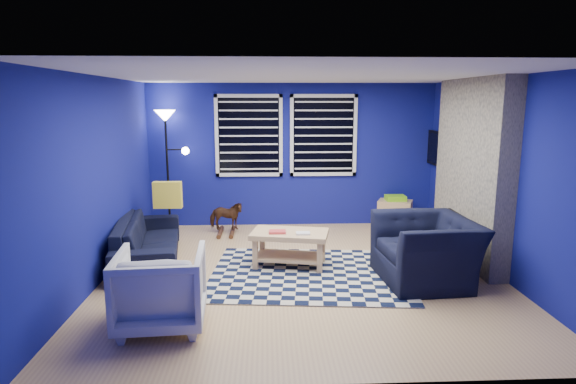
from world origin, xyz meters
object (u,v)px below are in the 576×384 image
at_px(tv, 439,149).
at_px(sofa, 148,240).
at_px(rocking_horse, 226,216).
at_px(cabinet, 395,213).
at_px(floor_lamp, 167,132).
at_px(armchair_bent, 161,289).
at_px(armchair_big, 426,250).
at_px(coffee_table, 290,241).

height_order(tv, sofa, tv).
distance_m(rocking_horse, cabinet, 2.96).
bearing_deg(floor_lamp, rocking_horse, -19.80).
height_order(armchair_bent, rocking_horse, armchair_bent).
distance_m(tv, sofa, 4.89).
bearing_deg(cabinet, rocking_horse, -150.29).
height_order(sofa, cabinet, sofa).
height_order(rocking_horse, floor_lamp, floor_lamp).
xyz_separation_m(sofa, rocking_horse, (0.97, 1.32, 0.01)).
xyz_separation_m(armchair_big, floor_lamp, (-3.61, 2.59, 1.28)).
height_order(sofa, rocking_horse, sofa).
relative_size(armchair_bent, coffee_table, 0.78).
height_order(tv, cabinet, tv).
bearing_deg(tv, armchair_bent, -139.07).
xyz_separation_m(tv, cabinet, (-0.64, 0.25, -1.15)).
height_order(armchair_big, floor_lamp, floor_lamp).
bearing_deg(rocking_horse, tv, -80.79).
bearing_deg(coffee_table, rocking_horse, 121.24).
height_order(tv, rocking_horse, tv).
relative_size(coffee_table, cabinet, 1.64).
bearing_deg(cabinet, floor_lamp, -157.11).
distance_m(rocking_horse, coffee_table, 1.90).
bearing_deg(coffee_table, cabinet, 45.29).
distance_m(sofa, floor_lamp, 2.16).
distance_m(armchair_big, cabinet, 2.61).
bearing_deg(floor_lamp, armchair_bent, -80.57).
distance_m(rocking_horse, floor_lamp, 1.71).
bearing_deg(floor_lamp, coffee_table, -45.21).
height_order(cabinet, floor_lamp, floor_lamp).
bearing_deg(floor_lamp, armchair_big, -35.66).
relative_size(armchair_big, floor_lamp, 0.60).
bearing_deg(armchair_bent, floor_lamp, -84.36).
relative_size(sofa, armchair_bent, 2.38).
bearing_deg(armchair_bent, rocking_horse, -100.09).
distance_m(tv, rocking_horse, 3.74).
bearing_deg(floor_lamp, tv, -3.08).
distance_m(coffee_table, floor_lamp, 3.08).
bearing_deg(armchair_bent, armchair_big, -164.03).
xyz_separation_m(armchair_big, cabinet, (0.31, 2.59, -0.15)).
relative_size(tv, coffee_table, 0.91).
xyz_separation_m(tv, floor_lamp, (-4.55, 0.25, 0.28)).
bearing_deg(armchair_big, tv, 153.17).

